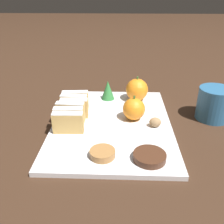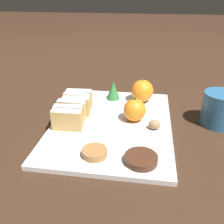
% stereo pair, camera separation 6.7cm
% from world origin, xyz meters
% --- Properties ---
extents(ground_plane, '(6.00, 6.00, 0.00)m').
position_xyz_m(ground_plane, '(0.00, 0.00, 0.00)').
color(ground_plane, '#382316').
extents(serving_platter, '(0.32, 0.43, 0.01)m').
position_xyz_m(serving_platter, '(0.00, 0.00, 0.01)').
color(serving_platter, white).
rests_on(serving_platter, ground_plane).
extents(stollen_slice_front, '(0.08, 0.02, 0.06)m').
position_xyz_m(stollen_slice_front, '(-0.11, -0.06, 0.04)').
color(stollen_slice_front, tan).
rests_on(stollen_slice_front, serving_platter).
extents(stollen_slice_second, '(0.08, 0.03, 0.06)m').
position_xyz_m(stollen_slice_second, '(-0.11, -0.03, 0.04)').
color(stollen_slice_second, tan).
rests_on(stollen_slice_second, serving_platter).
extents(stollen_slice_third, '(0.08, 0.02, 0.06)m').
position_xyz_m(stollen_slice_third, '(-0.11, -0.00, 0.04)').
color(stollen_slice_third, tan).
rests_on(stollen_slice_third, serving_platter).
extents(stollen_slice_fourth, '(0.08, 0.03, 0.06)m').
position_xyz_m(stollen_slice_fourth, '(-0.11, 0.02, 0.04)').
color(stollen_slice_fourth, tan).
rests_on(stollen_slice_fourth, serving_platter).
extents(stollen_slice_fifth, '(0.08, 0.02, 0.06)m').
position_xyz_m(stollen_slice_fifth, '(-0.11, 0.05, 0.04)').
color(stollen_slice_fifth, tan).
rests_on(stollen_slice_fifth, serving_platter).
extents(stollen_slice_sixth, '(0.08, 0.03, 0.06)m').
position_xyz_m(stollen_slice_sixth, '(-0.11, 0.08, 0.04)').
color(stollen_slice_sixth, tan).
rests_on(stollen_slice_sixth, serving_platter).
extents(orange_near, '(0.07, 0.07, 0.08)m').
position_xyz_m(orange_near, '(0.07, 0.15, 0.05)').
color(orange_near, orange).
rests_on(orange_near, serving_platter).
extents(orange_far, '(0.06, 0.06, 0.07)m').
position_xyz_m(orange_far, '(0.06, 0.02, 0.04)').
color(orange_far, orange).
rests_on(orange_far, serving_platter).
extents(walnut, '(0.03, 0.03, 0.03)m').
position_xyz_m(walnut, '(0.11, -0.02, 0.02)').
color(walnut, '#9E7A51').
rests_on(walnut, serving_platter).
extents(chocolate_cookie, '(0.07, 0.07, 0.02)m').
position_xyz_m(chocolate_cookie, '(0.09, -0.16, 0.02)').
color(chocolate_cookie, '#472819').
rests_on(chocolate_cookie, serving_platter).
extents(gingerbread_cookie, '(0.06, 0.06, 0.02)m').
position_xyz_m(gingerbread_cookie, '(-0.01, -0.16, 0.02)').
color(gingerbread_cookie, '#A3703D').
rests_on(gingerbread_cookie, serving_platter).
extents(evergreen_sprig, '(0.04, 0.04, 0.06)m').
position_xyz_m(evergreen_sprig, '(-0.02, 0.15, 0.04)').
color(evergreen_sprig, '#2D7538').
rests_on(evergreen_sprig, serving_platter).
extents(coffee_mug, '(0.13, 0.09, 0.09)m').
position_xyz_m(coffee_mug, '(0.29, 0.05, 0.05)').
color(coffee_mug, '#2D6693').
rests_on(coffee_mug, ground_plane).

